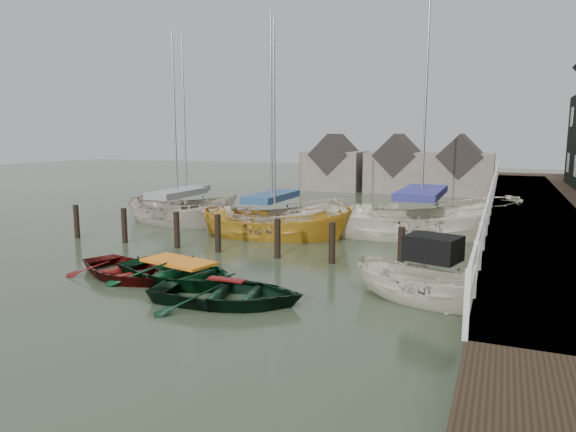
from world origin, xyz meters
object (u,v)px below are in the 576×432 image
at_px(motorboat, 430,298).
at_px(sailboat_b, 272,228).
at_px(rowboat_green, 179,282).
at_px(rowboat_dkgreen, 227,303).
at_px(sailboat_a, 178,222).
at_px(sailboat_d, 420,235).
at_px(sailboat_c, 275,237).
at_px(rowboat_red, 124,277).
at_px(sailboat_e, 187,213).

distance_m(motorboat, sailboat_b, 11.23).
bearing_deg(rowboat_green, rowboat_dkgreen, -104.30).
xyz_separation_m(sailboat_a, sailboat_d, (11.47, 1.22, -0.00)).
xyz_separation_m(motorboat, sailboat_a, (-13.04, 7.63, -0.04)).
distance_m(rowboat_green, sailboat_b, 8.87).
relative_size(motorboat, sailboat_c, 0.44).
xyz_separation_m(rowboat_red, sailboat_d, (7.34, 10.02, 0.06)).
bearing_deg(sailboat_d, rowboat_red, 126.58).
height_order(rowboat_red, motorboat, motorboat).
height_order(sailboat_c, sailboat_e, sailboat_e).
bearing_deg(sailboat_b, rowboat_green, 163.78).
distance_m(rowboat_dkgreen, sailboat_d, 11.41).
xyz_separation_m(rowboat_red, sailboat_e, (-5.41, 11.48, 0.07)).
bearing_deg(sailboat_d, sailboat_a, 78.86).
relative_size(sailboat_d, sailboat_e, 1.23).
relative_size(rowboat_red, sailboat_e, 0.35).
xyz_separation_m(sailboat_a, sailboat_c, (5.78, -1.30, -0.05)).
bearing_deg(motorboat, sailboat_c, 64.67).
bearing_deg(sailboat_a, rowboat_dkgreen, -127.95).
bearing_deg(rowboat_green, sailboat_b, 18.76).
relative_size(rowboat_red, sailboat_c, 0.36).
height_order(motorboat, sailboat_c, sailboat_c).
relative_size(sailboat_b, sailboat_c, 1.06).
height_order(rowboat_red, sailboat_a, sailboat_a).
xyz_separation_m(sailboat_b, sailboat_c, (0.81, -1.48, -0.05)).
height_order(rowboat_red, sailboat_c, sailboat_c).
xyz_separation_m(sailboat_d, sailboat_e, (-12.74, 1.46, 0.01)).
relative_size(sailboat_c, sailboat_d, 0.78).
height_order(rowboat_green, sailboat_e, sailboat_e).
bearing_deg(rowboat_dkgreen, sailboat_c, 5.79).
height_order(sailboat_b, sailboat_d, sailboat_d).
xyz_separation_m(rowboat_green, sailboat_d, (5.46, 9.85, 0.06)).
distance_m(sailboat_a, sailboat_e, 2.96).
xyz_separation_m(rowboat_red, sailboat_b, (0.84, 8.98, 0.06)).
relative_size(rowboat_green, rowboat_dkgreen, 1.06).
xyz_separation_m(rowboat_dkgreen, motorboat, (4.80, 2.10, 0.10)).
bearing_deg(sailboat_d, sailboat_e, 66.27).
height_order(rowboat_green, sailboat_b, sailboat_b).
xyz_separation_m(rowboat_red, sailboat_a, (-4.13, 8.80, 0.06)).
xyz_separation_m(rowboat_red, rowboat_dkgreen, (4.10, -0.93, 0.00)).
distance_m(rowboat_red, sailboat_c, 7.68).
bearing_deg(sailboat_d, motorboat, 172.84).
bearing_deg(sailboat_b, sailboat_c, -174.26).
bearing_deg(rowboat_green, sailboat_d, -16.98).
relative_size(rowboat_dkgreen, motorboat, 0.88).
xyz_separation_m(rowboat_dkgreen, sailboat_a, (-8.24, 9.73, 0.06)).
bearing_deg(rowboat_green, motorboat, -69.88).
bearing_deg(sailboat_c, rowboat_dkgreen, -170.08).
relative_size(rowboat_green, sailboat_e, 0.40).
xyz_separation_m(rowboat_dkgreen, sailboat_b, (-3.27, 9.91, 0.06)).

